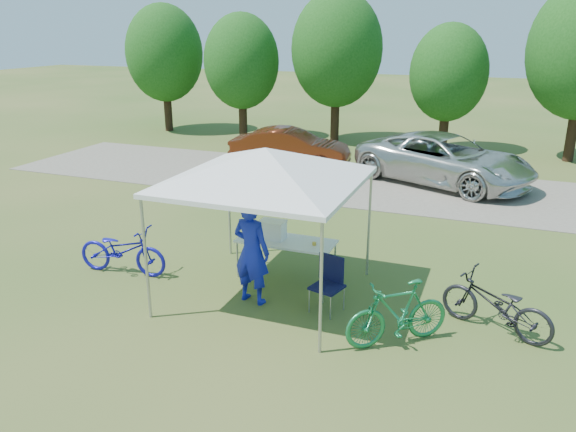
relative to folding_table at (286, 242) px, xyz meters
name	(u,v)px	position (x,y,z in m)	size (l,w,h in m)	color
ground	(267,294)	(-0.05, -0.82, -0.73)	(100.00, 100.00, 0.00)	#2D5119
gravel_strip	(369,185)	(-0.05, 7.18, -0.72)	(24.00, 5.00, 0.02)	gray
canopy	(265,152)	(-0.05, -0.82, 1.92)	(4.53, 4.53, 3.00)	#A5A5AA
treeline	(402,57)	(-0.35, 13.23, 2.81)	(24.89, 4.28, 6.30)	#382314
folding_table	(286,242)	(0.00, 0.00, 0.00)	(1.88, 0.78, 0.77)	white
folding_chair	(329,279)	(1.15, -0.93, -0.16)	(0.60, 0.62, 0.95)	#0E0F33
cooler	(272,229)	(-0.28, 0.00, 0.23)	(0.50, 0.34, 0.36)	white
ice_cream_cup	(314,244)	(0.59, -0.05, 0.07)	(0.08, 0.08, 0.06)	gold
cyclist	(252,251)	(-0.19, -1.16, 0.23)	(0.70, 0.46, 1.92)	#151FB2
bike_blue	(122,250)	(-3.07, -0.99, -0.24)	(0.65, 1.85, 0.97)	#1512A6
bike_green	(397,313)	(2.46, -1.64, -0.21)	(0.49, 1.72, 1.03)	#1C7F48
bike_dark	(496,305)	(3.86, -0.73, -0.25)	(0.64, 1.83, 0.96)	black
minivan	(444,159)	(2.05, 8.14, 0.05)	(2.52, 5.47, 1.52)	silver
sedan	(290,148)	(-3.12, 8.37, -0.04)	(1.42, 4.07, 1.34)	#56200E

